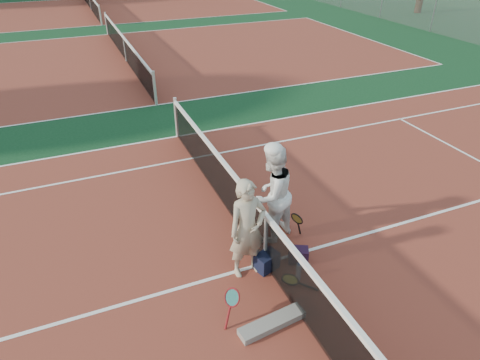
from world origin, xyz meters
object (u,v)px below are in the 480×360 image
(net_main, at_px, (266,240))
(sports_bag_purple, at_px, (298,255))
(racket_spare, at_px, (290,280))
(player_a, at_px, (247,229))
(racket_black_held, at_px, (296,226))
(water_bottle, at_px, (298,272))
(player_b, at_px, (272,194))
(racket_red, at_px, (232,305))
(sports_bag_navy, at_px, (267,261))

(net_main, bearing_deg, sports_bag_purple, -16.96)
(racket_spare, distance_m, sports_bag_purple, 0.54)
(player_a, relative_size, sports_bag_purple, 5.31)
(racket_spare, bearing_deg, racket_black_held, -76.31)
(sports_bag_purple, relative_size, water_bottle, 1.09)
(racket_black_held, distance_m, water_bottle, 1.06)
(player_b, bearing_deg, sports_bag_purple, 77.58)
(racket_black_held, xyz_separation_m, racket_spare, (-0.63, -0.96, -0.24))
(racket_red, xyz_separation_m, racket_black_held, (1.76, 1.28, 0.01))
(racket_red, relative_size, sports_bag_navy, 1.41)
(net_main, xyz_separation_m, player_b, (0.41, 0.64, 0.41))
(player_a, xyz_separation_m, player_b, (0.76, 0.68, 0.05))
(sports_bag_purple, bearing_deg, sports_bag_navy, 174.90)
(racket_red, bearing_deg, racket_spare, -25.48)
(player_a, xyz_separation_m, sports_bag_navy, (0.33, -0.07, -0.72))
(net_main, relative_size, racket_spare, 18.29)
(player_a, distance_m, racket_black_held, 1.37)
(player_b, bearing_deg, racket_spare, 57.10)
(player_a, relative_size, sports_bag_navy, 4.53)
(player_b, relative_size, sports_bag_navy, 4.80)
(sports_bag_purple, bearing_deg, player_b, 99.91)
(player_b, distance_m, racket_black_held, 0.79)
(sports_bag_purple, bearing_deg, net_main, 163.04)
(racket_red, bearing_deg, player_b, 7.01)
(player_a, distance_m, water_bottle, 1.11)
(player_b, distance_m, sports_bag_navy, 1.16)
(net_main, distance_m, racket_red, 1.31)
(player_b, height_order, racket_spare, player_b)
(racket_black_held, bearing_deg, sports_bag_purple, 36.12)
(net_main, relative_size, racket_black_held, 19.31)
(sports_bag_navy, bearing_deg, sports_bag_purple, -5.10)
(net_main, height_order, player_a, player_a)
(racket_black_held, xyz_separation_m, sports_bag_navy, (-0.83, -0.51, -0.13))
(racket_spare, bearing_deg, net_main, -24.92)
(player_a, height_order, water_bottle, player_a)
(sports_bag_navy, height_order, sports_bag_purple, sports_bag_navy)
(racket_spare, bearing_deg, player_a, 2.98)
(racket_spare, distance_m, water_bottle, 0.19)
(player_b, distance_m, sports_bag_purple, 1.13)
(water_bottle, bearing_deg, racket_spare, -172.36)
(sports_bag_navy, xyz_separation_m, water_bottle, (0.36, -0.42, -0.00))
(racket_red, relative_size, sports_bag_purple, 1.66)
(racket_black_held, relative_size, water_bottle, 1.90)
(net_main, height_order, sports_bag_navy, net_main)
(racket_black_held, distance_m, sports_bag_navy, 0.99)
(net_main, relative_size, water_bottle, 36.60)
(net_main, bearing_deg, player_b, 57.44)
(racket_black_held, relative_size, racket_spare, 0.95)
(racket_red, relative_size, racket_spare, 0.90)
(sports_bag_navy, distance_m, sports_bag_purple, 0.57)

